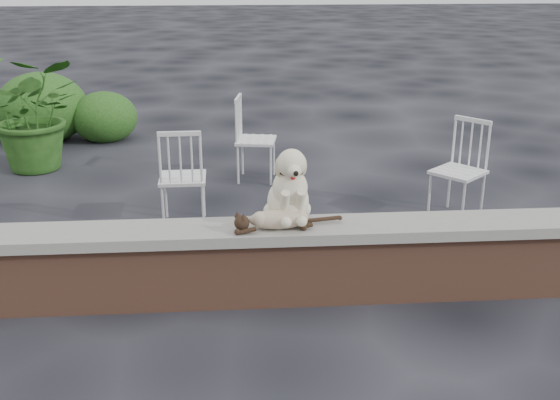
{
  "coord_description": "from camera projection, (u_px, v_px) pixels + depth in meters",
  "views": [
    {
      "loc": [
        0.56,
        -4.42,
        2.4
      ],
      "look_at": [
        0.91,
        0.2,
        0.7
      ],
      "focal_mm": 43.35,
      "sensor_mm": 36.0,
      "label": 1
    }
  ],
  "objects": [
    {
      "name": "chair_c",
      "position": [
        183.0,
        176.0,
        6.21
      ],
      "size": [
        0.57,
        0.57,
        0.94
      ],
      "primitive_type": null,
      "rotation": [
        0.0,
        0.0,
        3.15
      ],
      "color": "white",
      "rests_on": "ground"
    },
    {
      "name": "chair_e",
      "position": [
        256.0,
        139.0,
        7.45
      ],
      "size": [
        0.64,
        0.64,
        0.94
      ],
      "primitive_type": null,
      "rotation": [
        0.0,
        0.0,
        1.41
      ],
      "color": "white",
      "rests_on": "ground"
    },
    {
      "name": "brick_wall",
      "position": [
        156.0,
        272.0,
        4.84
      ],
      "size": [
        6.0,
        0.3,
        0.5
      ],
      "primitive_type": "cube",
      "color": "brown",
      "rests_on": "ground"
    },
    {
      "name": "potted_plant_a",
      "position": [
        35.0,
        113.0,
        7.77
      ],
      "size": [
        1.32,
        1.18,
        1.33
      ],
      "primitive_type": "imported",
      "rotation": [
        0.0,
        0.0,
        0.13
      ],
      "color": "#1D4413",
      "rests_on": "ground"
    },
    {
      "name": "dog",
      "position": [
        288.0,
        183.0,
        4.79
      ],
      "size": [
        0.43,
        0.53,
        0.58
      ],
      "primitive_type": null,
      "rotation": [
        0.0,
        0.0,
        0.1
      ],
      "color": "beige",
      "rests_on": "capstone"
    },
    {
      "name": "cat",
      "position": [
        278.0,
        218.0,
        4.71
      ],
      "size": [
        0.95,
        0.32,
        0.16
      ],
      "primitive_type": null,
      "rotation": [
        0.0,
        0.0,
        0.1
      ],
      "color": "tan",
      "rests_on": "capstone"
    },
    {
      "name": "capstone",
      "position": [
        153.0,
        234.0,
        4.74
      ],
      "size": [
        6.2,
        0.4,
        0.08
      ],
      "primitive_type": "cube",
      "color": "slate",
      "rests_on": "brick_wall"
    },
    {
      "name": "ground",
      "position": [
        158.0,
        303.0,
        4.93
      ],
      "size": [
        60.0,
        60.0,
        0.0
      ],
      "primitive_type": "plane",
      "color": "black",
      "rests_on": "ground"
    },
    {
      "name": "shrubbery",
      "position": [
        16.0,
        115.0,
        8.89
      ],
      "size": [
        3.29,
        1.73,
        0.96
      ],
      "color": "#1D4413",
      "rests_on": "ground"
    },
    {
      "name": "chair_d",
      "position": [
        458.0,
        170.0,
        6.37
      ],
      "size": [
        0.79,
        0.79,
        0.94
      ],
      "primitive_type": null,
      "rotation": [
        0.0,
        0.0,
        -0.85
      ],
      "color": "white",
      "rests_on": "ground"
    }
  ]
}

